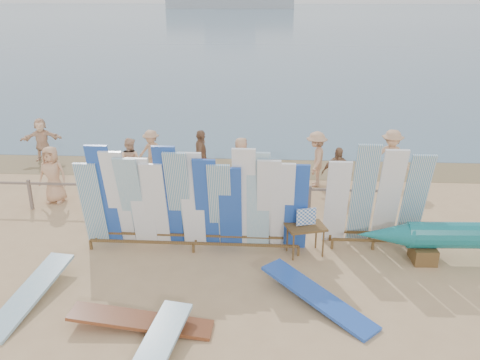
# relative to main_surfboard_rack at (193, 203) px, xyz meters

# --- Properties ---
(ground) EXTENTS (160.00, 160.00, 0.00)m
(ground) POSITION_rel_main_surfboard_rack_xyz_m (-1.05, -0.91, -1.21)
(ground) COLOR tan
(ground) RESTS_ON ground
(ocean) EXTENTS (320.00, 240.00, 0.02)m
(ocean) POSITION_rel_main_surfboard_rack_xyz_m (-1.05, 127.09, -1.21)
(ocean) COLOR #45627B
(ocean) RESTS_ON ground
(wet_sand_strip) EXTENTS (40.00, 2.60, 0.01)m
(wet_sand_strip) POSITION_rel_main_surfboard_rack_xyz_m (-1.05, 6.29, -1.21)
(wet_sand_strip) COLOR olive
(wet_sand_strip) RESTS_ON ground
(fence) EXTENTS (12.08, 0.08, 0.90)m
(fence) POSITION_rel_main_surfboard_rack_xyz_m (-1.05, 2.09, -0.58)
(fence) COLOR #77655A
(fence) RESTS_ON ground
(main_surfboard_rack) EXTENTS (5.46, 0.85, 2.72)m
(main_surfboard_rack) POSITION_rel_main_surfboard_rack_xyz_m (0.00, 0.00, 0.00)
(main_surfboard_rack) COLOR brown
(main_surfboard_rack) RESTS_ON ground
(side_surfboard_rack) EXTENTS (2.41, 0.78, 2.72)m
(side_surfboard_rack) POSITION_rel_main_surfboard_rack_xyz_m (4.40, 0.41, 0.02)
(side_surfboard_rack) COLOR brown
(side_surfboard_rack) RESTS_ON ground
(vendor_table) EXTENTS (1.04, 0.86, 1.19)m
(vendor_table) POSITION_rel_main_surfboard_rack_xyz_m (2.70, -0.13, -0.82)
(vendor_table) COLOR brown
(vendor_table) RESTS_ON ground
(flat_board_a) EXTENTS (0.93, 2.74, 0.39)m
(flat_board_a) POSITION_rel_main_surfboard_rack_xyz_m (-3.00, -2.49, -1.21)
(flat_board_a) COLOR #80B4CD
(flat_board_a) RESTS_ON ground
(flat_board_c) EXTENTS (2.72, 0.67, 0.32)m
(flat_board_c) POSITION_rel_main_surfboard_rack_xyz_m (-0.54, -3.19, -1.21)
(flat_board_c) COLOR brown
(flat_board_c) RESTS_ON ground
(flat_board_d) EXTENTS (2.30, 2.29, 0.42)m
(flat_board_d) POSITION_rel_main_surfboard_rack_xyz_m (2.83, -2.27, -1.21)
(flat_board_d) COLOR #234CAF
(flat_board_d) RESTS_ON ground
(beach_chair_left) EXTENTS (0.74, 0.75, 0.86)m
(beach_chair_left) POSITION_rel_main_surfboard_rack_xyz_m (-0.93, 3.23, -0.96)
(beach_chair_left) COLOR #AF1225
(beach_chair_left) RESTS_ON ground
(beach_chair_right) EXTENTS (0.56, 0.58, 0.82)m
(beach_chair_right) POSITION_rel_main_surfboard_rack_xyz_m (-0.47, 3.29, -0.97)
(beach_chair_right) COLOR #AF1225
(beach_chair_right) RESTS_ON ground
(stroller) EXTENTS (0.59, 0.84, 1.12)m
(stroller) POSITION_rel_main_surfboard_rack_xyz_m (2.25, 2.93, -0.76)
(stroller) COLOR #AF1225
(stroller) RESTS_ON ground
(beachgoer_9) EXTENTS (0.64, 1.22, 1.80)m
(beachgoer_9) POSITION_rel_main_surfboard_rack_xyz_m (3.31, 4.51, -0.31)
(beachgoer_9) COLOR tan
(beachgoer_9) RESTS_ON ground
(beachgoer_2) EXTENTS (0.85, 0.58, 1.60)m
(beachgoer_2) POSITION_rel_main_surfboard_rack_xyz_m (-2.66, 4.19, -0.42)
(beachgoer_2) COLOR beige
(beachgoer_2) RESTS_ON ground
(beachgoer_0) EXTENTS (0.86, 0.44, 1.72)m
(beachgoer_0) POSITION_rel_main_surfboard_rack_xyz_m (-4.58, 2.69, -0.35)
(beachgoer_0) COLOR tan
(beachgoer_0) RESTS_ON ground
(beachgoer_extra_0) EXTENTS (1.29, 0.81, 1.86)m
(beachgoer_extra_0) POSITION_rel_main_surfboard_rack_xyz_m (5.71, 4.69, -0.29)
(beachgoer_extra_0) COLOR tan
(beachgoer_extra_0) RESTS_ON ground
(beachgoer_4) EXTENTS (0.55, 1.09, 1.80)m
(beachgoer_4) POSITION_rel_main_surfboard_rack_xyz_m (-0.40, 4.48, -0.31)
(beachgoer_4) COLOR #8C6042
(beachgoer_4) RESTS_ON ground
(beachgoer_11) EXTENTS (1.55, 0.88, 1.59)m
(beachgoer_11) POSITION_rel_main_surfboard_rack_xyz_m (-6.62, 6.59, -0.42)
(beachgoer_11) COLOR beige
(beachgoer_11) RESTS_ON ground
(beachgoer_6) EXTENTS (0.53, 0.83, 1.56)m
(beachgoer_6) POSITION_rel_main_surfboard_rack_xyz_m (0.90, 4.56, -0.44)
(beachgoer_6) COLOR tan
(beachgoer_6) RESTS_ON ground
(beachgoer_3) EXTENTS (1.08, 0.70, 1.55)m
(beachgoer_3) POSITION_rel_main_surfboard_rack_xyz_m (-2.22, 5.36, -0.44)
(beachgoer_3) COLOR tan
(beachgoer_3) RESTS_ON ground
(beachgoer_10) EXTENTS (1.00, 0.55, 1.62)m
(beachgoer_10) POSITION_rel_main_surfboard_rack_xyz_m (3.85, 3.45, -0.40)
(beachgoer_10) COLOR #8C6042
(beachgoer_10) RESTS_ON ground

